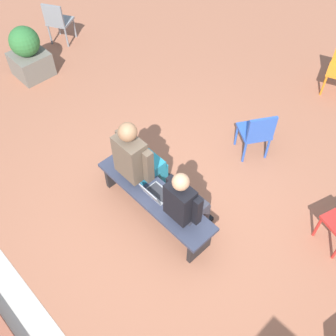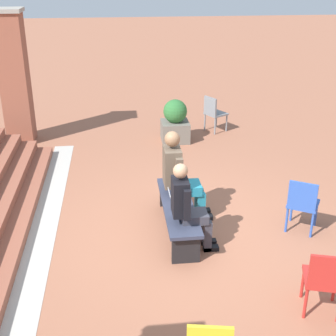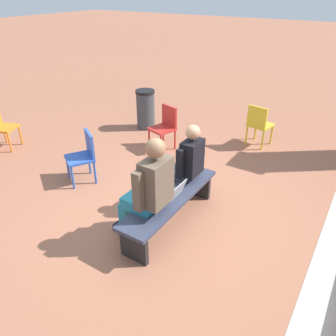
{
  "view_description": "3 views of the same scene",
  "coord_description": "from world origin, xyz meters",
  "px_view_note": "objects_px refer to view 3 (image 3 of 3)",
  "views": [
    {
      "loc": [
        -2.07,
        2.04,
        4.48
      ],
      "look_at": [
        0.11,
        -0.02,
        0.86
      ],
      "focal_mm": 42.0,
      "sensor_mm": 36.0,
      "label": 1
    },
    {
      "loc": [
        -5.76,
        0.97,
        3.65
      ],
      "look_at": [
        0.5,
        0.27,
        0.87
      ],
      "focal_mm": 50.0,
      "sensor_mm": 36.0,
      "label": 2
    },
    {
      "loc": [
        3.16,
        2.04,
        2.87
      ],
      "look_at": [
        0.22,
        0.16,
        0.9
      ],
      "focal_mm": 35.0,
      "sensor_mm": 36.0,
      "label": 3
    }
  ],
  "objects_px": {
    "plastic_chair_near_bench_left": "(259,123)",
    "person_adult": "(149,188)",
    "bench": "(171,202)",
    "plastic_chair_foreground": "(165,125)",
    "laptop": "(172,192)",
    "litter_bin": "(146,109)",
    "plastic_chair_far_left": "(84,154)",
    "plastic_chair_by_pillar": "(0,125)",
    "person_student": "(185,163)"
  },
  "relations": [
    {
      "from": "laptop",
      "to": "person_adult",
      "type": "bearing_deg",
      "value": -11.72
    },
    {
      "from": "plastic_chair_foreground",
      "to": "person_student",
      "type": "bearing_deg",
      "value": 41.43
    },
    {
      "from": "plastic_chair_by_pillar",
      "to": "litter_bin",
      "type": "bearing_deg",
      "value": 143.03
    },
    {
      "from": "plastic_chair_by_pillar",
      "to": "plastic_chair_near_bench_left",
      "type": "height_order",
      "value": "same"
    },
    {
      "from": "plastic_chair_by_pillar",
      "to": "plastic_chair_near_bench_left",
      "type": "xyz_separation_m",
      "value": [
        -2.8,
        4.21,
        0.0
      ]
    },
    {
      "from": "plastic_chair_near_bench_left",
      "to": "plastic_chair_foreground",
      "type": "bearing_deg",
      "value": -54.1
    },
    {
      "from": "plastic_chair_foreground",
      "to": "plastic_chair_near_bench_left",
      "type": "xyz_separation_m",
      "value": [
        -1.08,
        1.5,
        0.0
      ]
    },
    {
      "from": "bench",
      "to": "plastic_chair_foreground",
      "type": "xyz_separation_m",
      "value": [
        -1.95,
        -1.36,
        0.13
      ]
    },
    {
      "from": "plastic_chair_far_left",
      "to": "person_adult",
      "type": "bearing_deg",
      "value": 70.89
    },
    {
      "from": "person_adult",
      "to": "plastic_chair_by_pillar",
      "type": "distance_m",
      "value": 4.06
    },
    {
      "from": "bench",
      "to": "person_student",
      "type": "bearing_deg",
      "value": -172.41
    },
    {
      "from": "laptop",
      "to": "litter_bin",
      "type": "height_order",
      "value": "litter_bin"
    },
    {
      "from": "plastic_chair_near_bench_left",
      "to": "laptop",
      "type": "bearing_deg",
      "value": -2.35
    },
    {
      "from": "plastic_chair_near_bench_left",
      "to": "litter_bin",
      "type": "distance_m",
      "value": 2.47
    },
    {
      "from": "bench",
      "to": "plastic_chair_far_left",
      "type": "bearing_deg",
      "value": -96.81
    },
    {
      "from": "person_student",
      "to": "laptop",
      "type": "distance_m",
      "value": 0.5
    },
    {
      "from": "litter_bin",
      "to": "laptop",
      "type": "bearing_deg",
      "value": 41.97
    },
    {
      "from": "laptop",
      "to": "plastic_chair_far_left",
      "type": "distance_m",
      "value": 1.81
    },
    {
      "from": "laptop",
      "to": "plastic_chair_foreground",
      "type": "height_order",
      "value": "plastic_chair_foreground"
    },
    {
      "from": "plastic_chair_near_bench_left",
      "to": "litter_bin",
      "type": "relative_size",
      "value": 0.98
    },
    {
      "from": "bench",
      "to": "person_adult",
      "type": "height_order",
      "value": "person_adult"
    },
    {
      "from": "person_adult",
      "to": "plastic_chair_near_bench_left",
      "type": "height_order",
      "value": "person_adult"
    },
    {
      "from": "plastic_chair_foreground",
      "to": "person_adult",
      "type": "bearing_deg",
      "value": 28.95
    },
    {
      "from": "laptop",
      "to": "litter_bin",
      "type": "xyz_separation_m",
      "value": [
        -2.57,
        -2.31,
        -0.07
      ]
    },
    {
      "from": "plastic_chair_foreground",
      "to": "plastic_chair_far_left",
      "type": "relative_size",
      "value": 1.0
    },
    {
      "from": "person_adult",
      "to": "plastic_chair_near_bench_left",
      "type": "bearing_deg",
      "value": 176.52
    },
    {
      "from": "person_adult",
      "to": "litter_bin",
      "type": "xyz_separation_m",
      "value": [
        -2.97,
        -2.23,
        -0.32
      ]
    },
    {
      "from": "bench",
      "to": "laptop",
      "type": "relative_size",
      "value": 5.63
    },
    {
      "from": "laptop",
      "to": "plastic_chair_near_bench_left",
      "type": "xyz_separation_m",
      "value": [
        -3.01,
        0.12,
        -0.02
      ]
    },
    {
      "from": "bench",
      "to": "person_student",
      "type": "height_order",
      "value": "person_student"
    },
    {
      "from": "person_adult",
      "to": "plastic_chair_foreground",
      "type": "bearing_deg",
      "value": -151.05
    },
    {
      "from": "person_student",
      "to": "litter_bin",
      "type": "relative_size",
      "value": 1.49
    },
    {
      "from": "person_student",
      "to": "plastic_chair_by_pillar",
      "type": "relative_size",
      "value": 1.53
    },
    {
      "from": "bench",
      "to": "litter_bin",
      "type": "bearing_deg",
      "value": -138.46
    },
    {
      "from": "person_student",
      "to": "plastic_chair_foreground",
      "type": "xyz_separation_m",
      "value": [
        -1.47,
        -1.3,
        -0.21
      ]
    },
    {
      "from": "person_student",
      "to": "plastic_chair_near_bench_left",
      "type": "bearing_deg",
      "value": 175.54
    },
    {
      "from": "person_student",
      "to": "plastic_chair_by_pillar",
      "type": "height_order",
      "value": "person_student"
    },
    {
      "from": "person_adult",
      "to": "plastic_chair_far_left",
      "type": "bearing_deg",
      "value": -109.11
    },
    {
      "from": "plastic_chair_by_pillar",
      "to": "plastic_chair_foreground",
      "type": "height_order",
      "value": "same"
    },
    {
      "from": "plastic_chair_foreground",
      "to": "plastic_chair_near_bench_left",
      "type": "bearing_deg",
      "value": 125.9
    },
    {
      "from": "plastic_chair_foreground",
      "to": "litter_bin",
      "type": "distance_m",
      "value": 1.14
    },
    {
      "from": "bench",
      "to": "person_student",
      "type": "xyz_separation_m",
      "value": [
        -0.48,
        -0.06,
        0.34
      ]
    },
    {
      "from": "plastic_chair_near_bench_left",
      "to": "person_adult",
      "type": "bearing_deg",
      "value": -3.48
    },
    {
      "from": "person_student",
      "to": "plastic_chair_far_left",
      "type": "height_order",
      "value": "person_student"
    },
    {
      "from": "person_student",
      "to": "plastic_chair_near_bench_left",
      "type": "xyz_separation_m",
      "value": [
        -2.55,
        0.2,
        -0.21
      ]
    },
    {
      "from": "person_adult",
      "to": "laptop",
      "type": "relative_size",
      "value": 4.46
    },
    {
      "from": "plastic_chair_by_pillar",
      "to": "litter_bin",
      "type": "relative_size",
      "value": 0.98
    },
    {
      "from": "person_student",
      "to": "person_adult",
      "type": "height_order",
      "value": "person_adult"
    },
    {
      "from": "laptop",
      "to": "plastic_chair_by_pillar",
      "type": "bearing_deg",
      "value": -92.94
    },
    {
      "from": "plastic_chair_near_bench_left",
      "to": "plastic_chair_far_left",
      "type": "bearing_deg",
      "value": -34.28
    }
  ]
}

